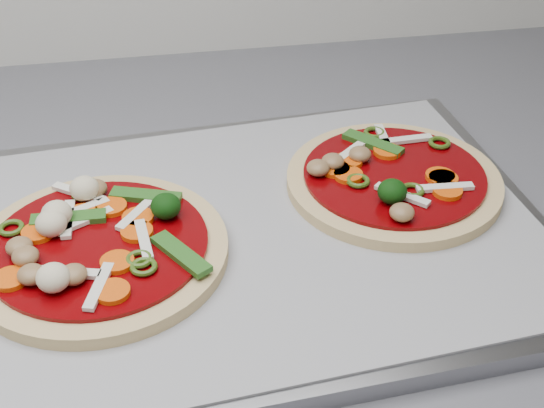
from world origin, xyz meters
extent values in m
cube|color=gray|center=(0.68, 1.22, 0.91)|extent=(0.50, 0.38, 0.02)
cube|color=#A1A2A7|center=(0.68, 1.22, 0.92)|extent=(0.48, 0.37, 0.00)
cylinder|color=tan|center=(0.56, 1.20, 0.92)|extent=(0.23, 0.23, 0.01)
cylinder|color=#6A0105|center=(0.56, 1.20, 0.93)|extent=(0.20, 0.20, 0.00)
cube|color=#336B26|center=(0.54, 1.23, 0.93)|extent=(0.06, 0.02, 0.00)
torus|color=#355315|center=(0.59, 1.17, 0.93)|extent=(0.03, 0.03, 0.00)
cylinder|color=#F55508|center=(0.52, 1.22, 0.93)|extent=(0.03, 0.03, 0.00)
cube|color=silver|center=(0.60, 1.19, 0.93)|extent=(0.01, 0.05, 0.00)
cylinder|color=#F55508|center=(0.57, 1.14, 0.93)|extent=(0.03, 0.03, 0.00)
cube|color=silver|center=(0.55, 1.27, 0.93)|extent=(0.04, 0.03, 0.00)
cube|color=#336B26|center=(0.62, 1.17, 0.93)|extent=(0.04, 0.06, 0.00)
cube|color=#336B26|center=(0.60, 1.25, 0.93)|extent=(0.06, 0.03, 0.00)
cylinder|color=#F55508|center=(0.59, 1.22, 0.93)|extent=(0.03, 0.03, 0.00)
cube|color=silver|center=(0.56, 1.15, 0.93)|extent=(0.02, 0.05, 0.00)
cylinder|color=#F55508|center=(0.57, 1.24, 0.93)|extent=(0.03, 0.03, 0.00)
ellipsoid|color=beige|center=(0.53, 1.23, 0.94)|extent=(0.03, 0.03, 0.02)
cube|color=silver|center=(0.54, 1.23, 0.93)|extent=(0.01, 0.05, 0.00)
ellipsoid|color=beige|center=(0.53, 1.22, 0.94)|extent=(0.03, 0.03, 0.02)
ellipsoid|color=beige|center=(0.53, 1.15, 0.94)|extent=(0.03, 0.03, 0.02)
ellipsoid|color=olive|center=(0.55, 1.16, 0.94)|extent=(0.03, 0.03, 0.01)
cylinder|color=#F55508|center=(0.55, 1.24, 0.93)|extent=(0.04, 0.04, 0.00)
ellipsoid|color=olive|center=(0.52, 1.16, 0.94)|extent=(0.03, 0.03, 0.01)
torus|color=#355315|center=(0.59, 1.16, 0.93)|extent=(0.02, 0.02, 0.00)
cylinder|color=#F55508|center=(0.50, 1.17, 0.93)|extent=(0.04, 0.04, 0.00)
cube|color=silver|center=(0.59, 1.23, 0.93)|extent=(0.04, 0.04, 0.00)
ellipsoid|color=olive|center=(0.56, 1.26, 0.94)|extent=(0.03, 0.03, 0.01)
cube|color=silver|center=(0.54, 1.17, 0.93)|extent=(0.05, 0.02, 0.00)
cylinder|color=#F55508|center=(0.59, 1.21, 0.93)|extent=(0.03, 0.03, 0.00)
torus|color=#355315|center=(0.55, 1.26, 0.93)|extent=(0.03, 0.03, 0.00)
ellipsoid|color=#123B0D|center=(0.62, 1.22, 0.94)|extent=(0.03, 0.03, 0.02)
ellipsoid|color=olive|center=(0.51, 1.18, 0.94)|extent=(0.03, 0.03, 0.01)
torus|color=#355315|center=(0.50, 1.23, 0.93)|extent=(0.03, 0.03, 0.00)
cube|color=silver|center=(0.55, 1.24, 0.93)|extent=(0.05, 0.03, 0.00)
ellipsoid|color=beige|center=(0.55, 1.26, 0.94)|extent=(0.03, 0.03, 0.02)
cube|color=silver|center=(0.55, 1.23, 0.93)|extent=(0.05, 0.03, 0.00)
cylinder|color=#F55508|center=(0.58, 1.17, 0.93)|extent=(0.04, 0.04, 0.00)
ellipsoid|color=olive|center=(0.51, 1.20, 0.94)|extent=(0.03, 0.03, 0.01)
cylinder|color=tan|center=(0.81, 1.25, 0.92)|extent=(0.22, 0.22, 0.01)
cylinder|color=#6A0105|center=(0.81, 1.25, 0.93)|extent=(0.19, 0.19, 0.00)
cube|color=silver|center=(0.84, 1.22, 0.93)|extent=(0.05, 0.01, 0.00)
cube|color=silver|center=(0.81, 1.22, 0.93)|extent=(0.04, 0.04, 0.00)
cube|color=#336B26|center=(0.81, 1.30, 0.93)|extent=(0.05, 0.05, 0.00)
torus|color=#355315|center=(0.78, 1.24, 0.93)|extent=(0.03, 0.03, 0.00)
torus|color=#355315|center=(0.82, 1.22, 0.93)|extent=(0.03, 0.03, 0.00)
cylinder|color=#F55508|center=(0.78, 1.28, 0.93)|extent=(0.03, 0.03, 0.00)
ellipsoid|color=olive|center=(0.76, 1.27, 0.94)|extent=(0.02, 0.02, 0.01)
cylinder|color=#F55508|center=(0.82, 1.29, 0.93)|extent=(0.03, 0.03, 0.00)
ellipsoid|color=olive|center=(0.80, 1.19, 0.94)|extent=(0.03, 0.03, 0.01)
cube|color=silver|center=(0.78, 1.29, 0.93)|extent=(0.04, 0.04, 0.00)
cylinder|color=#F55508|center=(0.85, 1.23, 0.93)|extent=(0.03, 0.03, 0.00)
cube|color=silver|center=(0.82, 1.31, 0.93)|extent=(0.01, 0.05, 0.00)
cube|color=silver|center=(0.84, 1.30, 0.93)|extent=(0.05, 0.01, 0.00)
ellipsoid|color=olive|center=(0.79, 1.28, 0.94)|extent=(0.03, 0.03, 0.01)
ellipsoid|color=#123B0D|center=(0.80, 1.21, 0.94)|extent=(0.03, 0.03, 0.02)
cylinder|color=#F55508|center=(0.85, 1.24, 0.93)|extent=(0.03, 0.03, 0.00)
torus|color=#355315|center=(0.81, 1.32, 0.93)|extent=(0.02, 0.02, 0.00)
torus|color=#355315|center=(0.87, 1.29, 0.93)|extent=(0.03, 0.03, 0.00)
ellipsoid|color=olive|center=(0.75, 1.26, 0.94)|extent=(0.03, 0.03, 0.01)
cylinder|color=#F55508|center=(0.85, 1.22, 0.93)|extent=(0.03, 0.03, 0.00)
cylinder|color=#F55508|center=(0.76, 1.27, 0.93)|extent=(0.03, 0.03, 0.00)
cylinder|color=#F55508|center=(0.77, 1.25, 0.93)|extent=(0.03, 0.03, 0.00)
camera|label=1|loc=(0.61, 0.74, 1.29)|focal=50.00mm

